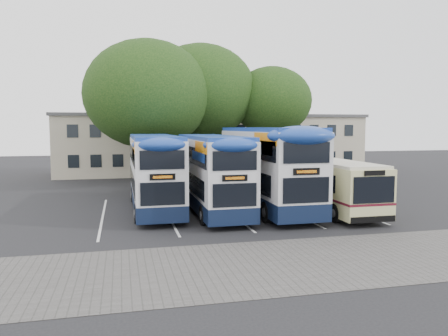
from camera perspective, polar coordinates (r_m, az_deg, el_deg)
name	(u,v)px	position (r m, az deg, el deg)	size (l,w,h in m)	color
ground	(325,226)	(22.19, 13.11, -7.43)	(120.00, 120.00, 0.00)	black
paving_strip	(337,259)	(17.00, 14.58, -11.42)	(40.00, 6.00, 0.01)	#595654
bay_lines	(227,211)	(25.53, 0.42, -5.60)	(14.12, 11.00, 0.01)	silver
depot_building	(213,143)	(47.37, -1.49, 3.30)	(32.40, 8.40, 6.20)	#B4A891
lamp_post	(289,125)	(42.34, 8.50, 5.61)	(0.25, 1.05, 9.06)	gray
tree_left	(148,94)	(36.10, -9.95, 9.47)	(10.21, 10.21, 11.84)	black
tree_mid	(201,91)	(38.80, -3.05, 9.97)	(9.62, 9.62, 12.07)	black
tree_right	(272,101)	(39.73, 6.23, 8.68)	(7.18, 7.18, 10.25)	black
bus_dd_left	(154,169)	(25.85, -9.12, -0.13)	(2.55, 10.52, 4.38)	#0D1832
bus_dd_mid	(211,170)	(25.12, -1.64, -0.23)	(2.55, 10.51, 4.38)	#0D1832
bus_dd_right	(266,164)	(26.08, 5.50, 0.50)	(2.81, 11.59, 4.83)	#0D1832
bus_single	(326,181)	(26.40, 13.14, -1.69)	(2.53, 9.94, 2.97)	#CBC887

